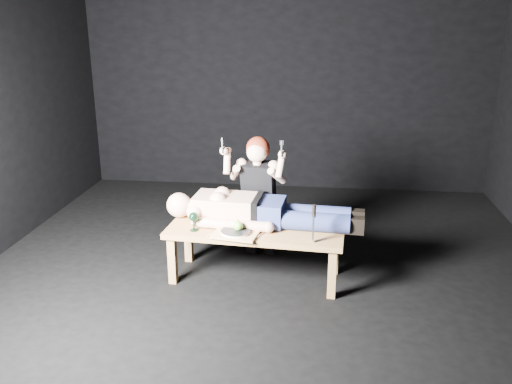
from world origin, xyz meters
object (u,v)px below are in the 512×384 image
serving_tray (236,234)px  goblet (194,221)px  kneeling_woman (260,194)px  carving_knife (314,224)px  lying_man (264,208)px  table (255,253)px

serving_tray → goblet: goblet is taller
kneeling_woman → carving_knife: (0.49, -0.73, 0.02)m
lying_man → kneeling_woman: 0.38m
lying_man → goblet: size_ratio=9.57×
table → kneeling_woman: 0.61m
table → carving_knife: bearing=-21.4°
goblet → carving_knife: 0.98m
table → carving_knife: 0.65m
lying_man → carving_knife: (0.42, -0.35, 0.02)m
goblet → lying_man: bearing=22.9°
kneeling_woman → lying_man: bearing=-71.6°
lying_man → goblet: bearing=-152.9°
kneeling_woman → goblet: bearing=-120.4°
lying_man → serving_tray: bearing=-119.8°
table → carving_knife: carving_knife is taller
kneeling_woman → goblet: 0.77m
lying_man → serving_tray: 0.37m
table → goblet: size_ratio=9.12×
kneeling_woman → carving_knife: kneeling_woman is taller
kneeling_woman → serving_tray: 0.68m
lying_man → goblet: lying_man is taller
table → lying_man: 0.39m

